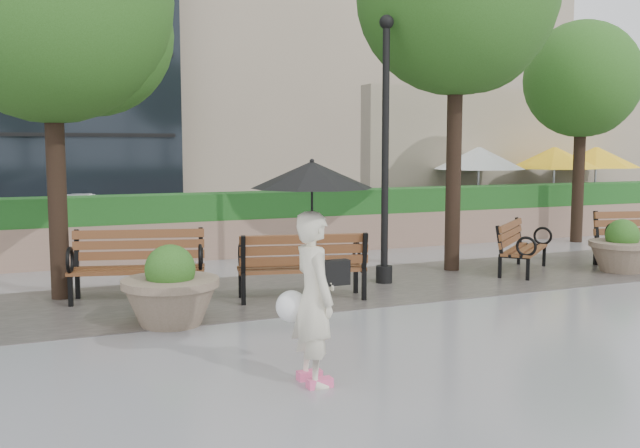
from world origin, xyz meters
name	(u,v)px	position (x,y,z in m)	size (l,w,h in m)	color
ground	(406,334)	(0.00, 0.00, 0.00)	(100.00, 100.00, 0.00)	gray
cobble_strip	(313,289)	(0.00, 3.00, 0.01)	(28.00, 3.20, 0.01)	#383330
hedge_wall	(240,225)	(0.00, 7.00, 0.66)	(24.00, 0.80, 1.35)	#91705D
cafe_wall	(513,157)	(9.50, 10.00, 2.00)	(10.00, 0.60, 4.00)	tan
cafe_hedge	(548,215)	(9.00, 7.80, 0.45)	(8.00, 0.50, 0.90)	#1C4E1A
asphalt_street	(196,234)	(0.00, 11.00, 0.00)	(40.00, 7.00, 0.00)	black
bench_1	(138,280)	(-2.74, 3.26, 0.31)	(2.09, 1.26, 1.05)	brown
bench_2	(302,280)	(-0.44, 2.38, 0.31)	(2.03, 1.16, 1.03)	brown
bench_3	(523,258)	(4.19, 2.95, 0.28)	(1.76, 1.63, 0.93)	brown
planter_left	(171,294)	(-2.59, 1.62, 0.41)	(1.26, 1.26, 1.06)	#7F6B56
planter_right	(622,251)	(5.90, 2.26, 0.39)	(1.17, 1.17, 0.99)	#7F6B56
lamppost	(385,167)	(1.33, 3.04, 1.98)	(0.28, 0.28, 4.47)	black
tree_0	(60,10)	(-3.66, 3.97, 4.34)	(3.66, 3.60, 6.25)	black
tree_1	(462,2)	(3.25, 3.72, 4.94)	(3.71, 3.66, 6.91)	black
tree_2	(585,84)	(8.34, 5.94, 3.81)	(2.95, 2.77, 5.31)	black
patio_umb_white	(479,159)	(7.35, 8.75, 1.99)	(2.50, 2.50, 2.30)	black
patio_umb_yellow_a	(554,158)	(9.71, 8.44, 1.99)	(2.50, 2.50, 2.30)	black
patio_umb_yellow_b	(596,158)	(11.45, 8.63, 1.99)	(2.50, 2.50, 2.30)	black
car_right	(92,221)	(-2.76, 9.76, 0.60)	(1.27, 3.63, 1.20)	silver
pedestrian	(313,250)	(-1.78, -1.22, 1.32)	(1.18, 1.18, 2.17)	beige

